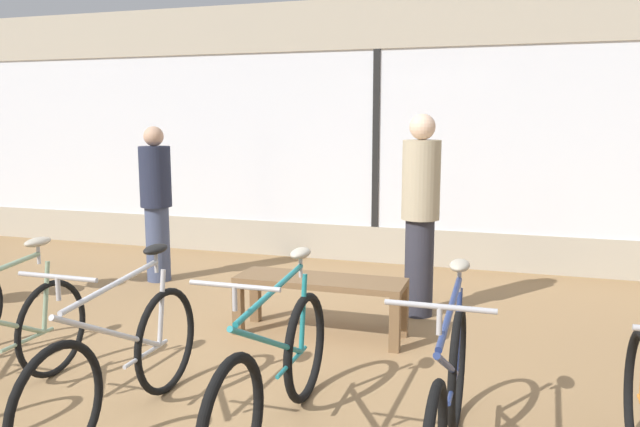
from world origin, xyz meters
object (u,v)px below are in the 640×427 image
Objects in this scene: bicycle_center_left at (120,363)px; bicycle_right at (448,400)px; bicycle_center_right at (275,374)px; display_bench at (320,289)px; customer_near_rack at (420,211)px; customer_by_window at (156,201)px.

bicycle_right is at bearing 2.45° from bicycle_center_left.
display_bench is at bearing 98.99° from bicycle_center_right.
customer_near_rack is at bearing 101.81° from bicycle_right.
bicycle_center_left is 1.86m from bicycle_right.
bicycle_center_left reaches higher than display_bench.
bicycle_center_left is 0.94× the size of customer_near_rack.
customer_by_window is at bearing 153.01° from display_bench.
customer_by_window is at bearing 131.55° from bicycle_center_right.
customer_near_rack is at bearing 48.45° from display_bench.
customer_by_window is (-1.60, 2.97, 0.51)m from bicycle_center_left.
customer_near_rack is (1.33, 2.61, 0.58)m from bicycle_center_left.
customer_near_rack is at bearing 62.91° from bicycle_center_left.
bicycle_center_left is at bearing -171.49° from bicycle_center_right.
bicycle_center_right reaches higher than display_bench.
bicycle_right is 1.05× the size of customer_by_window.
customer_near_rack is 2.96m from customer_by_window.
customer_by_window reaches higher than bicycle_right.
bicycle_right is 0.97× the size of customer_near_rack.
bicycle_right is at bearing -78.19° from customer_near_rack.
bicycle_center_right is 0.97× the size of customer_near_rack.
bicycle_center_left is 1.22× the size of display_bench.
display_bench is 1.19m from customer_near_rack.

